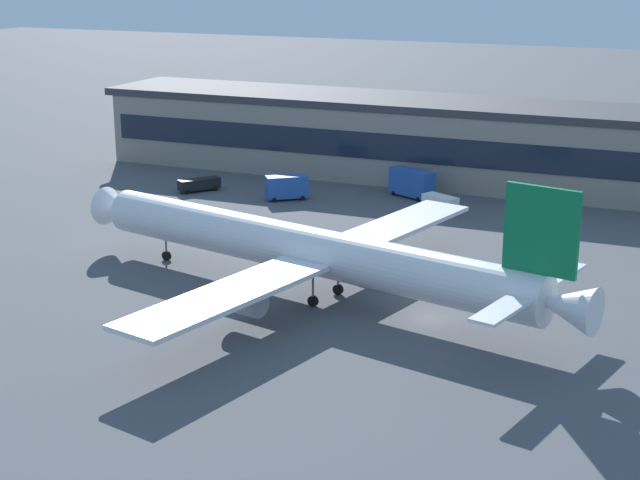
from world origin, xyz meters
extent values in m
plane|color=#4C4F54|center=(0.00, 0.00, 0.00)|extent=(600.00, 600.00, 0.00)
cube|color=gray|center=(0.00, 60.19, 5.72)|extent=(145.09, 17.11, 11.45)
cube|color=#38383D|center=(0.00, 60.19, 12.05)|extent=(147.99, 17.46, 1.20)
cube|color=#192333|center=(0.00, 51.58, 6.30)|extent=(142.19, 0.16, 4.12)
cylinder|color=white|center=(-14.09, 1.53, 5.08)|extent=(53.76, 17.06, 4.95)
cone|color=white|center=(-41.85, 7.98, 5.08)|extent=(5.40, 5.59, 4.70)
cone|color=white|center=(13.92, -4.98, 5.08)|extent=(6.31, 5.57, 4.45)
cube|color=#0C723F|center=(11.26, -4.36, 11.52)|extent=(6.86, 2.06, 7.92)
cube|color=white|center=(9.54, -9.55, 5.83)|extent=(4.35, 9.22, 0.30)
cube|color=white|center=(12.00, 1.05, 5.83)|extent=(4.35, 9.22, 0.30)
cube|color=white|center=(-15.45, -13.18, 4.59)|extent=(11.35, 25.05, 0.50)
cube|color=white|center=(-8.83, 15.33, 4.59)|extent=(11.35, 25.05, 0.50)
cylinder|color=#99999E|center=(-15.60, -9.40, 2.83)|extent=(4.59, 3.58, 2.72)
cylinder|color=#99999E|center=(-10.63, 12.00, 2.83)|extent=(4.59, 3.58, 2.72)
cylinder|color=black|center=(-34.09, 6.18, 0.55)|extent=(1.18, 0.74, 1.10)
cylinder|color=slate|center=(-34.09, 6.18, 2.13)|extent=(0.24, 0.24, 2.61)
cylinder|color=black|center=(-11.96, -1.25, 0.55)|extent=(1.18, 0.74, 1.10)
cylinder|color=slate|center=(-11.96, -1.25, 2.13)|extent=(0.24, 0.24, 2.61)
cylinder|color=black|center=(-10.95, 3.09, 0.55)|extent=(1.18, 0.74, 1.10)
cylinder|color=slate|center=(-10.95, 3.09, 2.13)|extent=(0.24, 0.24, 2.61)
cube|color=white|center=(-10.55, 39.59, 1.45)|extent=(5.63, 4.31, 2.20)
cube|color=black|center=(-9.27, 38.94, 1.89)|extent=(2.54, 2.63, 0.55)
cylinder|color=black|center=(-8.48, 39.65, 0.35)|extent=(0.76, 0.58, 0.70)
cylinder|color=black|center=(-9.37, 37.88, 0.35)|extent=(0.76, 0.58, 0.70)
cylinder|color=black|center=(-11.72, 41.29, 0.35)|extent=(0.76, 0.58, 0.70)
cylinder|color=black|center=(-12.62, 39.53, 0.35)|extent=(0.76, 0.58, 0.70)
cube|color=#2651A5|center=(-33.55, 38.41, 1.95)|extent=(6.21, 5.58, 3.20)
cube|color=black|center=(-32.25, 39.43, 2.59)|extent=(3.01, 3.03, 0.80)
cylinder|color=black|center=(-32.56, 40.55, 0.35)|extent=(0.74, 0.67, 0.70)
cylinder|color=black|center=(-31.23, 38.85, 0.35)|extent=(0.74, 0.67, 0.70)
cylinder|color=black|center=(-35.87, 37.97, 0.35)|extent=(0.74, 0.67, 0.70)
cylinder|color=black|center=(-34.54, 36.27, 0.35)|extent=(0.74, 0.67, 0.70)
cube|color=black|center=(-47.99, 37.89, 1.15)|extent=(5.44, 6.32, 1.60)
cube|color=black|center=(-49.04, 36.48, 1.47)|extent=(2.82, 2.90, 0.40)
cylinder|color=black|center=(-48.61, 35.55, 0.35)|extent=(0.66, 0.74, 0.70)
cylinder|color=black|center=(-50.05, 36.63, 0.35)|extent=(0.66, 0.74, 0.70)
cylinder|color=black|center=(-45.92, 39.14, 0.35)|extent=(0.66, 0.74, 0.70)
cylinder|color=black|center=(-47.37, 40.22, 0.35)|extent=(0.66, 0.74, 0.70)
cube|color=#2651A5|center=(-17.11, 47.01, 2.25)|extent=(7.61, 5.48, 3.80)
cube|color=black|center=(-18.89, 47.88, 3.01)|extent=(3.31, 3.25, 0.95)
cylinder|color=black|center=(-19.89, 47.06, 0.35)|extent=(0.76, 0.58, 0.70)
cylinder|color=black|center=(-18.87, 49.17, 0.35)|extent=(0.76, 0.58, 0.70)
cylinder|color=black|center=(-15.35, 44.86, 0.35)|extent=(0.76, 0.58, 0.70)
cylinder|color=black|center=(-14.33, 46.97, 0.35)|extent=(0.76, 0.58, 0.70)
camera|label=1|loc=(25.70, -87.06, 34.84)|focal=54.55mm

